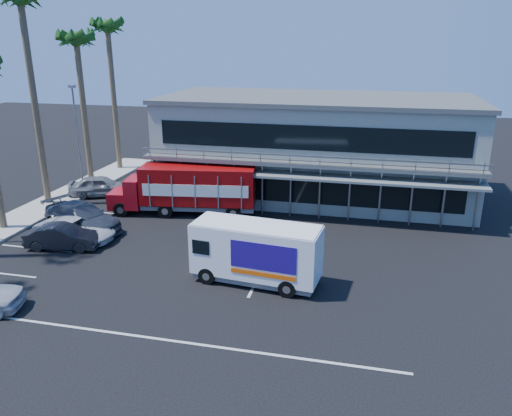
# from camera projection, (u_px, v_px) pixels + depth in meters

# --- Properties ---
(ground) EXTENTS (120.00, 120.00, 0.00)m
(ground) POSITION_uv_depth(u_px,v_px,m) (219.00, 274.00, 25.05)
(ground) COLOR black
(ground) RESTS_ON ground
(building) EXTENTS (22.40, 12.00, 7.30)m
(building) POSITION_uv_depth(u_px,v_px,m) (316.00, 146.00, 37.01)
(building) COLOR gray
(building) RESTS_ON ground
(curb_strip) EXTENTS (3.00, 32.00, 0.16)m
(curb_strip) POSITION_uv_depth(u_px,v_px,m) (33.00, 212.00, 33.78)
(curb_strip) COLOR #A5A399
(curb_strip) RESTS_ON ground
(palm_d) EXTENTS (2.80, 2.80, 14.75)m
(palm_d) POSITION_uv_depth(u_px,v_px,m) (22.00, 13.00, 31.57)
(palm_d) COLOR brown
(palm_d) RESTS_ON ground
(palm_e) EXTENTS (2.80, 2.80, 12.25)m
(palm_e) POSITION_uv_depth(u_px,v_px,m) (77.00, 48.00, 36.79)
(palm_e) COLOR brown
(palm_e) RESTS_ON ground
(palm_f) EXTENTS (2.80, 2.80, 13.25)m
(palm_f) POSITION_uv_depth(u_px,v_px,m) (108.00, 36.00, 41.66)
(palm_f) COLOR brown
(palm_f) RESTS_ON ground
(light_pole_far) EXTENTS (0.50, 0.25, 8.09)m
(light_pole_far) POSITION_uv_depth(u_px,v_px,m) (77.00, 135.00, 36.79)
(light_pole_far) COLOR gray
(light_pole_far) RESTS_ON ground
(red_truck) EXTENTS (9.98, 3.67, 3.28)m
(red_truck) POSITION_uv_depth(u_px,v_px,m) (189.00, 188.00, 33.22)
(red_truck) COLOR #AB0D15
(red_truck) RESTS_ON ground
(white_van) EXTENTS (6.29, 2.73, 2.98)m
(white_van) POSITION_uv_depth(u_px,v_px,m) (256.00, 252.00, 23.76)
(white_van) COLOR white
(white_van) RESTS_ON ground
(parked_car_b) EXTENTS (4.32, 2.07, 1.36)m
(parked_car_b) POSITION_uv_depth(u_px,v_px,m) (63.00, 237.00, 27.98)
(parked_car_b) COLOR black
(parked_car_b) RESTS_ON ground
(parked_car_c) EXTENTS (4.94, 2.60, 1.32)m
(parked_car_c) POSITION_uv_depth(u_px,v_px,m) (75.00, 230.00, 29.07)
(parked_car_c) COLOR silver
(parked_car_c) RESTS_ON ground
(parked_car_d) EXTENTS (6.17, 4.41, 1.66)m
(parked_car_d) POSITION_uv_depth(u_px,v_px,m) (82.00, 217.00, 30.62)
(parked_car_d) COLOR #343945
(parked_car_d) RESTS_ON ground
(parked_car_e) EXTENTS (4.99, 3.34, 1.58)m
(parked_car_e) POSITION_uv_depth(u_px,v_px,m) (101.00, 186.00, 37.29)
(parked_car_e) COLOR gray
(parked_car_e) RESTS_ON ground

